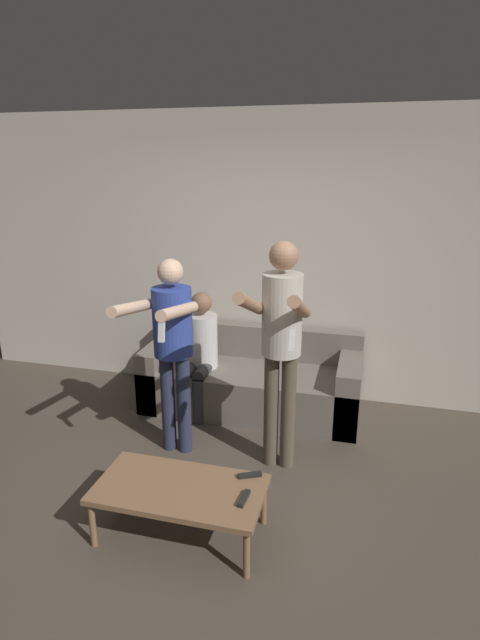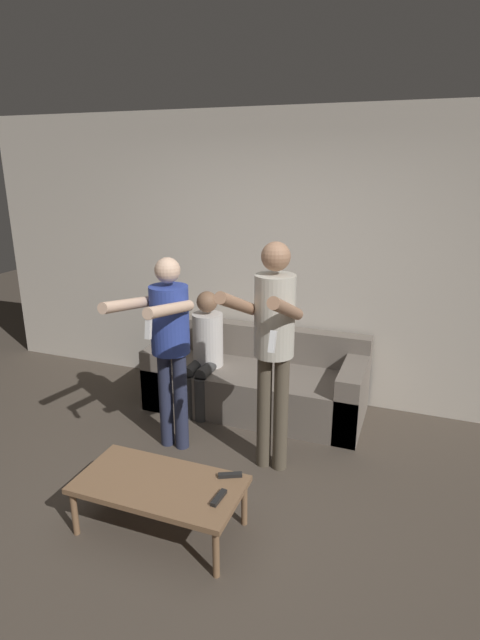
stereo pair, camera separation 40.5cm
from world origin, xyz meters
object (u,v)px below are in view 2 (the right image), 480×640
coffee_table (159,487)px  remote_near (219,498)px  couch (257,382)px  remote_far (230,475)px  person_standing_right (273,336)px  person_standing_left (169,335)px  person_seated (205,348)px

coffee_table → remote_near: 0.41m
couch → remote_far: 1.62m
person_standing_right → coffee_table: size_ratio=1.67×
remote_far → couch: bearing=102.7°
remote_near → remote_far: bearing=94.9°
remote_near → remote_far: 0.23m
couch → person_standing_left: bearing=-114.8°
person_standing_left → coffee_table: bearing=-66.6°
person_seated → remote_far: 1.64m
couch → person_standing_right: 1.28m
person_standing_left → person_seated: size_ratio=1.40×
couch → coffee_table: bearing=-91.1°
person_standing_left → person_seated: (-0.04, 0.73, -0.37)m
couch → remote_near: size_ratio=13.02×
person_standing_left → person_seated: bearing=93.0°
person_seated → coffee_table: size_ratio=1.08×
couch → person_standing_left: 1.22m
coffee_table → remote_far: 0.44m
person_standing_left → remote_far: person_standing_left is taller
person_standing_left → remote_near: person_standing_left is taller
coffee_table → remote_far: bearing=28.0°
person_standing_right → remote_near: person_standing_right is taller
person_seated → remote_near: 1.85m
person_standing_right → person_seated: person_standing_right is taller
person_seated → couch: bearing=19.9°
coffee_table → remote_far: (0.39, 0.21, 0.05)m
person_standing_left → person_standing_right: person_standing_right is taller
person_standing_right → remote_far: size_ratio=11.47×
person_seated → remote_near: bearing=-63.2°
person_standing_left → coffee_table: 1.17m
person_standing_left → person_seated: person_standing_left is taller
couch → remote_far: size_ratio=13.18×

